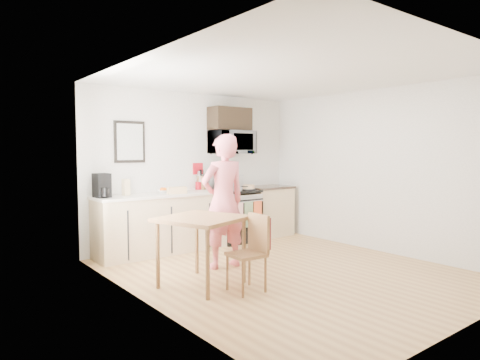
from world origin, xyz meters
TOP-DOWN VIEW (x-y plane):
  - floor at (0.00, 0.00)m, footprint 4.60×4.60m
  - back_wall at (0.00, 2.30)m, footprint 4.00×0.04m
  - front_wall at (0.00, -2.30)m, footprint 4.00×0.04m
  - left_wall at (-2.00, 0.00)m, footprint 0.04×4.60m
  - right_wall at (2.00, 0.00)m, footprint 0.04×4.60m
  - ceiling at (0.00, 0.00)m, footprint 4.00×4.60m
  - window at (-1.96, 0.80)m, footprint 0.06×1.40m
  - cabinet_left at (-0.80, 2.00)m, footprint 2.10×0.60m
  - countertop_left at (-0.80, 2.00)m, footprint 2.14×0.64m
  - cabinet_right at (1.43, 2.00)m, footprint 0.84×0.60m
  - countertop_right at (1.43, 2.00)m, footprint 0.88×0.64m
  - range at (0.63, 1.98)m, footprint 0.76×0.70m
  - microwave at (0.63, 2.08)m, footprint 0.76×0.51m
  - upper_cabinet at (0.63, 2.12)m, footprint 0.76×0.35m
  - wall_art at (-1.20, 2.28)m, footprint 0.50×0.04m
  - wall_trivet at (0.05, 2.28)m, footprint 0.20×0.02m
  - person at (-0.53, 0.71)m, footprint 0.70×0.48m
  - dining_table at (-1.21, 0.22)m, footprint 0.98×0.98m
  - chair at (-0.80, -0.29)m, footprint 0.43×0.39m
  - knife_block at (0.09, 2.22)m, footprint 0.15×0.18m
  - utensil_crock at (0.02, 2.22)m, footprint 0.11×0.11m
  - fruit_bowl at (-0.74, 2.08)m, footprint 0.21×0.21m
  - milk_carton at (-1.35, 2.10)m, footprint 0.11×0.11m
  - coffee_maker at (-1.74, 2.02)m, footprint 0.21×0.30m
  - bread_bag at (-0.63, 1.83)m, footprint 0.31×0.19m
  - cake at (0.81, 1.82)m, footprint 0.25×0.25m
  - kettle at (0.39, 2.04)m, footprint 0.18×0.18m
  - pot at (0.53, 1.78)m, footprint 0.18×0.30m

SIDE VIEW (x-z plane):
  - floor at x=0.00m, z-range 0.00..0.00m
  - range at x=0.63m, z-range -0.14..1.02m
  - cabinet_left at x=-0.80m, z-range 0.00..0.90m
  - cabinet_right at x=1.43m, z-range 0.00..0.90m
  - chair at x=-0.80m, z-range 0.13..1.01m
  - dining_table at x=-1.21m, z-range 0.32..1.15m
  - person at x=-0.53m, z-range 0.00..1.84m
  - countertop_left at x=-0.80m, z-range 0.90..0.94m
  - countertop_right at x=1.43m, z-range 0.90..0.94m
  - cake at x=0.81m, z-range 0.92..1.01m
  - pot at x=0.53m, z-range 0.93..1.01m
  - fruit_bowl at x=-0.74m, z-range 0.93..1.02m
  - bread_bag at x=-0.63m, z-range 0.94..1.05m
  - kettle at x=0.39m, z-range 0.91..1.14m
  - knife_block at x=0.09m, z-range 0.94..1.18m
  - milk_carton at x=-1.35m, z-range 0.94..1.19m
  - utensil_crock at x=0.02m, z-range 0.91..1.23m
  - coffee_maker at x=-1.74m, z-range 0.93..1.28m
  - back_wall at x=0.00m, z-range 0.00..2.60m
  - front_wall at x=0.00m, z-range 0.00..2.60m
  - left_wall at x=-2.00m, z-range 0.00..2.60m
  - right_wall at x=2.00m, z-range 0.00..2.60m
  - wall_trivet at x=0.05m, z-range 1.20..1.40m
  - window at x=-1.96m, z-range 0.80..2.30m
  - wall_art at x=-1.20m, z-range 1.43..2.08m
  - microwave at x=0.63m, z-range 1.55..1.97m
  - upper_cabinet at x=0.63m, z-range 1.98..2.38m
  - ceiling at x=0.00m, z-range 2.58..2.62m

